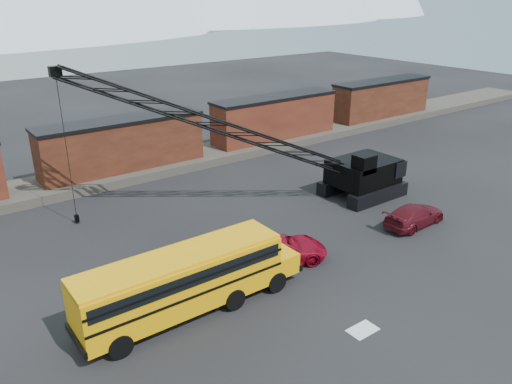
# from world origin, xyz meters

# --- Properties ---
(ground) EXTENTS (160.00, 160.00, 0.00)m
(ground) POSITION_xyz_m (0.00, 0.00, 0.00)
(ground) COLOR black
(ground) RESTS_ON ground
(gravel_berm) EXTENTS (120.00, 5.00, 0.70)m
(gravel_berm) POSITION_xyz_m (0.00, 22.00, 0.35)
(gravel_berm) COLOR #4D463F
(gravel_berm) RESTS_ON ground
(boxcar_mid) EXTENTS (13.70, 3.10, 4.17)m
(boxcar_mid) POSITION_xyz_m (0.00, 22.00, 2.76)
(boxcar_mid) COLOR #552618
(boxcar_mid) RESTS_ON gravel_berm
(boxcar_east_near) EXTENTS (13.70, 3.10, 4.17)m
(boxcar_east_near) POSITION_xyz_m (16.00, 22.00, 2.76)
(boxcar_east_near) COLOR #411812
(boxcar_east_near) RESTS_ON gravel_berm
(boxcar_east_far) EXTENTS (13.70, 3.10, 4.17)m
(boxcar_east_far) POSITION_xyz_m (32.00, 22.00, 2.76)
(boxcar_east_far) COLOR #552618
(boxcar_east_far) RESTS_ON gravel_berm
(snow_patch) EXTENTS (1.40, 0.90, 0.02)m
(snow_patch) POSITION_xyz_m (0.50, -4.00, 0.01)
(snow_patch) COLOR silver
(snow_patch) RESTS_ON ground
(school_bus) EXTENTS (11.65, 2.65, 3.19)m
(school_bus) POSITION_xyz_m (-5.15, 2.01, 1.79)
(school_bus) COLOR #E09804
(school_bus) RESTS_ON ground
(red_pickup) EXTENTS (5.82, 4.39, 1.47)m
(red_pickup) POSITION_xyz_m (1.52, 3.18, 0.73)
(red_pickup) COLOR maroon
(red_pickup) RESTS_ON ground
(maroon_suv) EXTENTS (4.94, 2.19, 1.41)m
(maroon_suv) POSITION_xyz_m (11.55, 1.61, 0.70)
(maroon_suv) COLOR #4B0D15
(maroon_suv) RESTS_ON ground
(crawler_crane) EXTENTS (22.34, 10.42, 10.49)m
(crawler_crane) POSITION_xyz_m (2.55, 11.21, 6.12)
(crawler_crane) COLOR black
(crawler_crane) RESTS_ON ground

